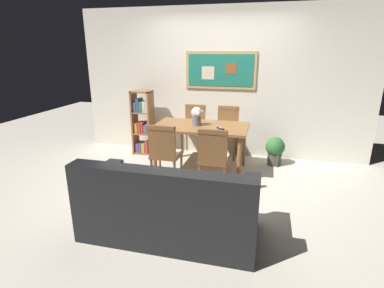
% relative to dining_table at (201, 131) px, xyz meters
% --- Properties ---
extents(ground_plane, '(12.00, 12.00, 0.00)m').
position_rel_dining_table_xyz_m(ground_plane, '(0.15, -0.60, -0.64)').
color(ground_plane, beige).
extents(wall_back_with_painting, '(5.20, 0.14, 2.60)m').
position_rel_dining_table_xyz_m(wall_back_with_painting, '(0.15, 0.91, 0.66)').
color(wall_back_with_painting, silver).
rests_on(wall_back_with_painting, ground_plane).
extents(dining_table, '(1.47, 0.87, 0.74)m').
position_rel_dining_table_xyz_m(dining_table, '(0.00, 0.00, 0.00)').
color(dining_table, brown).
rests_on(dining_table, ground_plane).
extents(dining_chair_near_left, '(0.40, 0.41, 0.91)m').
position_rel_dining_table_xyz_m(dining_chair_near_left, '(-0.36, -0.73, -0.10)').
color(dining_chair_near_left, brown).
rests_on(dining_chair_near_left, ground_plane).
extents(dining_chair_near_right, '(0.40, 0.41, 0.91)m').
position_rel_dining_table_xyz_m(dining_chair_near_right, '(0.35, -0.77, -0.10)').
color(dining_chair_near_right, brown).
rests_on(dining_chair_near_right, ground_plane).
extents(dining_chair_far_left, '(0.40, 0.41, 0.91)m').
position_rel_dining_table_xyz_m(dining_chair_far_left, '(-0.30, 0.78, -0.10)').
color(dining_chair_far_left, brown).
rests_on(dining_chair_far_left, ground_plane).
extents(dining_chair_far_right, '(0.40, 0.41, 0.91)m').
position_rel_dining_table_xyz_m(dining_chair_far_right, '(0.32, 0.78, -0.10)').
color(dining_chair_far_right, brown).
rests_on(dining_chair_far_right, ground_plane).
extents(leather_couch, '(1.80, 0.84, 0.84)m').
position_rel_dining_table_xyz_m(leather_couch, '(0.08, -1.88, -0.33)').
color(leather_couch, black).
rests_on(leather_couch, ground_plane).
extents(bookshelf, '(0.36, 0.28, 1.18)m').
position_rel_dining_table_xyz_m(bookshelf, '(-1.21, 0.54, -0.09)').
color(bookshelf, brown).
rests_on(bookshelf, ground_plane).
extents(potted_ivy, '(0.32, 0.32, 0.53)m').
position_rel_dining_table_xyz_m(potted_ivy, '(1.17, 0.52, -0.38)').
color(potted_ivy, '#4C4742').
rests_on(potted_ivy, ground_plane).
extents(flower_vase, '(0.19, 0.19, 0.29)m').
position_rel_dining_table_xyz_m(flower_vase, '(-0.06, -0.00, 0.26)').
color(flower_vase, slate).
rests_on(flower_vase, dining_table).
extents(tv_remote, '(0.13, 0.15, 0.02)m').
position_rel_dining_table_xyz_m(tv_remote, '(0.33, -0.15, 0.11)').
color(tv_remote, black).
rests_on(tv_remote, dining_table).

